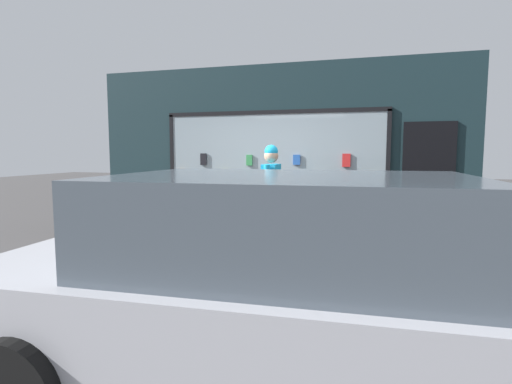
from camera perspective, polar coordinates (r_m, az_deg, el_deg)
The scene contains 7 objects.
ground_plane at distance 6.09m, azimuth -2.99°, elevation -9.07°, with size 40.00×40.00×0.00m, color #474444.
shopfront_facade at distance 8.17m, azimuth 2.75°, elevation 6.30°, with size 7.64×0.29×3.30m.
display_table_left at distance 7.37m, azimuth -12.72°, elevation -1.00°, with size 2.88×0.71×0.88m.
display_table_right at distance 6.47m, azimuth 13.11°, elevation -1.59°, with size 2.88×0.80×0.92m.
person_browsing at distance 6.15m, azimuth 2.17°, elevation 0.30°, with size 0.23×0.66×1.66m.
small_dog at distance 6.01m, azimuth 5.14°, elevation -6.25°, with size 0.39×0.52×0.45m.
parked_car at distance 2.68m, azimuth 4.87°, elevation -12.03°, with size 4.08×2.09×1.41m.
Camera 1 is at (1.93, -5.56, 1.56)m, focal length 28.00 mm.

